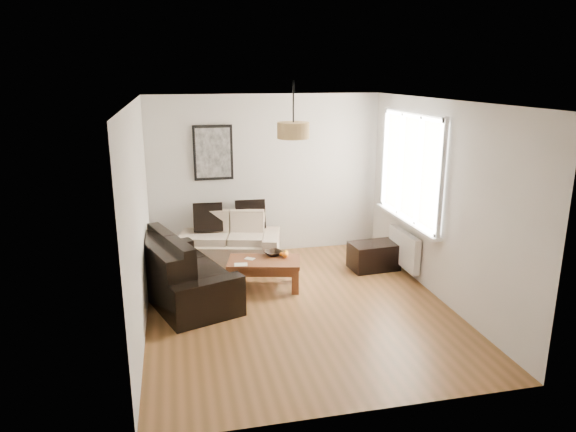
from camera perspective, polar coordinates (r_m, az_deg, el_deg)
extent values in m
plane|color=brown|center=(6.87, 1.10, -9.78)|extent=(4.50, 4.50, 0.00)
cube|color=white|center=(8.01, 12.52, -3.50)|extent=(0.10, 0.90, 0.52)
cylinder|color=tan|center=(6.55, 0.58, 9.31)|extent=(0.40, 0.40, 0.20)
cube|color=black|center=(8.15, 9.32, -4.31)|extent=(0.75, 0.51, 0.41)
cube|color=black|center=(8.32, -8.71, -0.13)|extent=(0.46, 0.17, 0.46)
cube|color=black|center=(8.39, -4.12, 0.18)|extent=(0.47, 0.16, 0.47)
imported|color=black|center=(7.47, -1.64, -4.07)|extent=(0.31, 0.31, 0.06)
sphere|color=orange|center=(7.37, -0.30, -4.25)|extent=(0.10, 0.10, 0.08)
sphere|color=orange|center=(7.45, -0.22, -4.04)|extent=(0.08, 0.08, 0.07)
sphere|color=orange|center=(7.40, -0.71, -4.17)|extent=(0.08, 0.08, 0.06)
cube|color=silver|center=(7.14, -5.15, -5.28)|extent=(0.19, 0.14, 0.01)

